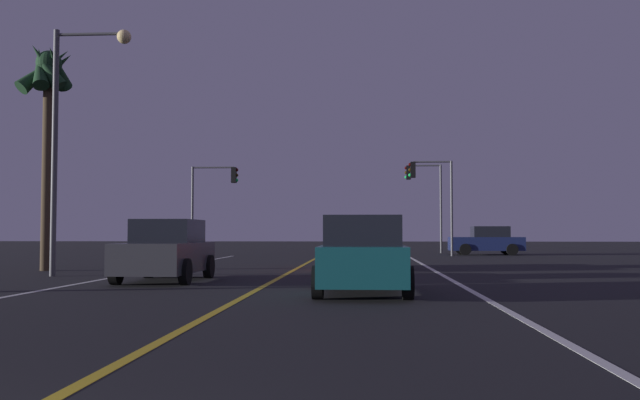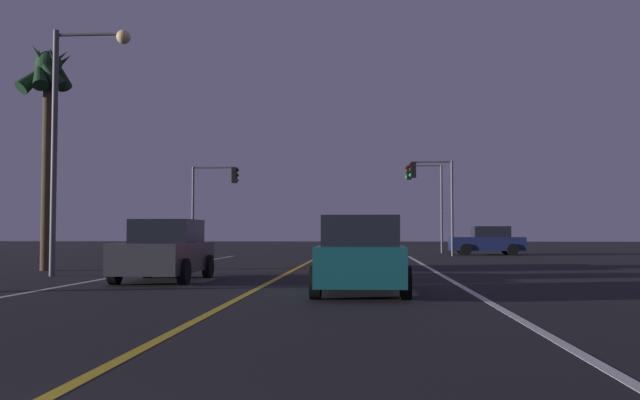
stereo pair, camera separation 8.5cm
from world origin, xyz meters
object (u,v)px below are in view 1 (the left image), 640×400
car_oncoming (166,251)px  traffic_light_near_left (215,189)px  traffic_light_near_right (431,186)px  street_lamp_left_mid (73,117)px  palm_tree_left_mid (48,87)px  car_ahead_far (357,247)px  car_crossing_side (487,241)px  traffic_light_far_right (424,188)px  car_lead_same_lane (363,256)px

car_oncoming → traffic_light_near_left: traffic_light_near_left is taller
traffic_light_near_right → traffic_light_near_left: (-12.45, 0.00, -0.15)m
traffic_light_near_left → street_lamp_left_mid: size_ratio=0.68×
traffic_light_near_right → traffic_light_near_left: size_ratio=1.05×
car_oncoming → palm_tree_left_mid: 9.39m
car_ahead_far → street_lamp_left_mid: size_ratio=0.56×
car_oncoming → car_crossing_side: 26.39m
palm_tree_left_mid → car_crossing_side: bearing=44.7°
traffic_light_near_right → palm_tree_left_mid: (-14.98, -15.92, 2.50)m
car_oncoming → palm_tree_left_mid: (-5.72, 4.84, 5.66)m
traffic_light_near_right → traffic_light_far_right: (0.08, 5.50, 0.21)m
car_oncoming → traffic_light_far_right: (9.33, 26.26, 3.36)m
car_crossing_side → palm_tree_left_mid: palm_tree_left_mid is taller
traffic_light_near_right → palm_tree_left_mid: size_ratio=0.66×
car_oncoming → car_lead_same_lane: 6.53m
traffic_light_near_right → car_oncoming: bearing=66.0°
car_crossing_side → car_ahead_far: 18.05m
car_oncoming → traffic_light_near_right: (9.25, 20.76, 3.15)m
car_lead_same_lane → car_crossing_side: bearing=-15.3°
traffic_light_far_right → palm_tree_left_mid: bearing=54.9°
car_crossing_side → car_ahead_far: size_ratio=1.00×
car_crossing_side → car_lead_same_lane: same height
traffic_light_near_right → traffic_light_far_right: size_ratio=0.94×
car_oncoming → car_crossing_side: (12.75, 23.11, 0.00)m
traffic_light_near_left → traffic_light_far_right: traffic_light_far_right is taller
street_lamp_left_mid → car_crossing_side: bearing=52.6°
car_oncoming → car_lead_same_lane: (5.42, -3.64, 0.00)m
palm_tree_left_mid → traffic_light_far_right: bearing=54.9°
traffic_light_near_right → traffic_light_far_right: bearing=-90.8°
car_crossing_side → traffic_light_far_right: bearing=-42.6°
car_crossing_side → street_lamp_left_mid: bearing=52.6°
car_oncoming → street_lamp_left_mid: 5.67m
car_lead_same_lane → traffic_light_far_right: traffic_light_far_right is taller
car_ahead_far → traffic_light_near_right: bearing=-16.2°
car_oncoming → traffic_light_far_right: 28.07m
traffic_light_near_left → palm_tree_left_mid: 16.33m
car_ahead_far → palm_tree_left_mid: size_ratio=0.52×
street_lamp_left_mid → palm_tree_left_mid: bearing=126.8°
car_lead_same_lane → palm_tree_left_mid: palm_tree_left_mid is taller
car_oncoming → traffic_light_far_right: bearing=160.4°
street_lamp_left_mid → car_ahead_far: bearing=29.3°
car_ahead_far → palm_tree_left_mid: (-10.90, -1.88, 5.66)m
car_ahead_far → traffic_light_far_right: size_ratio=0.75×
car_lead_same_lane → traffic_light_far_right: (3.91, 29.89, 3.36)m
traffic_light_near_right → street_lamp_left_mid: street_lamp_left_mid is taller
car_oncoming → car_lead_same_lane: bearing=56.1°
car_ahead_far → traffic_light_near_right: 14.95m
traffic_light_far_right → palm_tree_left_mid: 26.28m
car_oncoming → street_lamp_left_mid: size_ratio=0.56×
car_lead_same_lane → palm_tree_left_mid: size_ratio=0.52×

